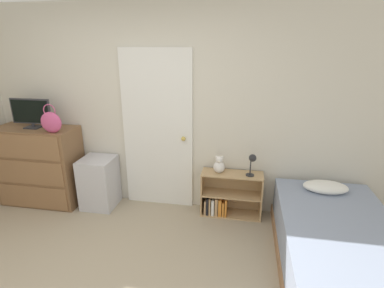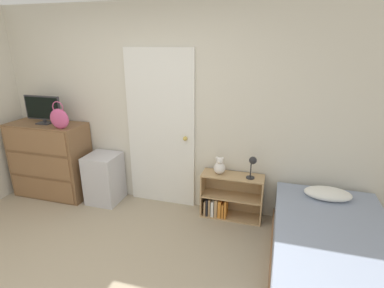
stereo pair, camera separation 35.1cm
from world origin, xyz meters
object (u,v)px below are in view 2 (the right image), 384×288
at_px(dresser, 51,160).
at_px(handbag, 59,118).
at_px(bookshelf, 227,199).
at_px(desk_lamp, 252,163).
at_px(bed, 333,261).
at_px(tv, 43,109).
at_px(storage_bin, 104,178).
at_px(teddy_bear, 220,166).

relative_size(dresser, handbag, 2.99).
bearing_deg(handbag, bookshelf, 7.06).
xyz_separation_m(desk_lamp, bed, (0.82, -0.82, -0.51)).
bearing_deg(dresser, handbag, -21.67).
bearing_deg(desk_lamp, tv, -178.77).
relative_size(dresser, bed, 0.53).
xyz_separation_m(storage_bin, bookshelf, (1.67, 0.09, -0.10)).
bearing_deg(teddy_bear, tv, -177.68).
xyz_separation_m(storage_bin, bed, (2.77, -0.78, -0.08)).
bearing_deg(teddy_bear, desk_lamp, -5.45).
height_order(teddy_bear, bed, teddy_bear).
bearing_deg(storage_bin, bed, -15.63).
xyz_separation_m(dresser, teddy_bear, (2.38, 0.11, 0.14)).
bearing_deg(bookshelf, storage_bin, -177.01).
bearing_deg(dresser, teddy_bear, 2.54).
distance_m(tv, bed, 3.80).
bearing_deg(dresser, bookshelf, 2.61).
bearing_deg(tv, bookshelf, 2.40).
distance_m(bookshelf, teddy_bear, 0.44).
relative_size(storage_bin, desk_lamp, 2.42).
distance_m(tv, storage_bin, 1.22).
bearing_deg(dresser, storage_bin, 1.84).
bearing_deg(handbag, bed, -10.59).
bearing_deg(desk_lamp, handbag, -174.84).
xyz_separation_m(bookshelf, teddy_bear, (-0.10, -0.01, 0.43)).
bearing_deg(desk_lamp, storage_bin, -178.76).
xyz_separation_m(tv, bed, (3.59, -0.76, -0.99)).
height_order(dresser, tv, tv).
bearing_deg(tv, desk_lamp, 1.23).
bearing_deg(tv, bed, -11.92).
xyz_separation_m(teddy_bear, desk_lamp, (0.39, -0.04, 0.10)).
height_order(storage_bin, bookshelf, storage_bin).
relative_size(bookshelf, desk_lamp, 2.71).
xyz_separation_m(dresser, bookshelf, (2.48, 0.11, -0.29)).
xyz_separation_m(tv, teddy_bear, (2.38, 0.10, -0.58)).
distance_m(handbag, desk_lamp, 2.44).
xyz_separation_m(dresser, tv, (-0.00, 0.01, 0.72)).
bearing_deg(dresser, desk_lamp, 1.41).
relative_size(handbag, bed, 0.18).
bearing_deg(desk_lamp, bookshelf, 171.04).
bearing_deg(bookshelf, bed, -38.00).
bearing_deg(teddy_bear, dresser, -177.46).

